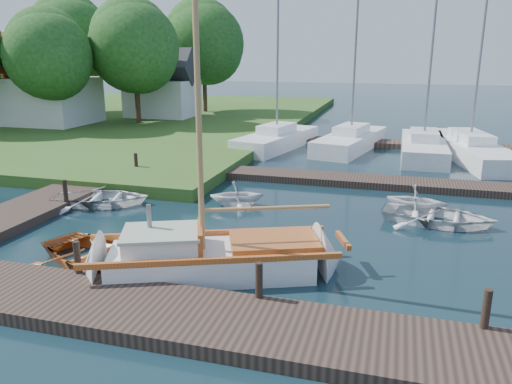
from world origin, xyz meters
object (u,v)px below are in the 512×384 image
(mooring_post_2, at_px, (259,280))
(marina_boat_1, at_px, (351,139))
(mooring_post_4, at_px, (65,191))
(dinghy, at_px, (100,252))
(sailboat, at_px, (218,260))
(tree_4, at_px, (70,40))
(mooring_post_3, at_px, (486,309))
(house_a, at_px, (47,88))
(tree_2, at_px, (49,55))
(marina_boat_0, at_px, (277,138))
(house_c, at_px, (162,90))
(tender_d, at_px, (417,198))
(mooring_post_1, at_px, (77,257))
(tender_b, at_px, (237,192))
(tender_a, at_px, (101,195))
(marina_boat_2, at_px, (423,146))
(tree_3, at_px, (135,46))
(marina_boat_3, at_px, (470,147))
(mooring_post_5, at_px, (136,162))
(tender_c, at_px, (438,213))
(tree_7, at_px, (204,43))

(mooring_post_2, relative_size, marina_boat_1, 0.07)
(mooring_post_4, height_order, dinghy, mooring_post_4)
(sailboat, xyz_separation_m, marina_boat_1, (1.56, 17.95, 0.23))
(sailboat, height_order, tree_4, tree_4)
(mooring_post_3, bearing_deg, mooring_post_4, 158.96)
(house_a, xyz_separation_m, tree_2, (2.00, -1.95, 2.29))
(marina_boat_0, distance_m, house_c, 14.24)
(tender_d, bearing_deg, mooring_post_1, 146.49)
(tender_b, height_order, tender_d, tender_d)
(mooring_post_4, bearing_deg, tender_a, 46.96)
(tender_a, bearing_deg, mooring_post_1, -168.52)
(mooring_post_4, distance_m, marina_boat_0, 14.32)
(marina_boat_2, distance_m, tree_3, 20.69)
(mooring_post_2, relative_size, mooring_post_3, 1.00)
(marina_boat_1, height_order, marina_boat_2, marina_boat_1)
(marina_boat_2, xyz_separation_m, tree_2, (-23.49, 0.58, 4.68))
(mooring_post_3, xyz_separation_m, tree_3, (-20.00, 23.05, 5.11))
(tender_d, xyz_separation_m, marina_boat_0, (-7.60, 10.54, 0.03))
(marina_boat_1, relative_size, marina_boat_2, 1.03)
(mooring_post_3, relative_size, dinghy, 0.21)
(house_a, relative_size, house_c, 1.19)
(mooring_post_2, distance_m, tender_a, 9.68)
(tender_b, bearing_deg, mooring_post_3, -153.63)
(mooring_post_1, distance_m, tree_2, 24.67)
(mooring_post_3, distance_m, tree_2, 30.98)
(tender_d, bearing_deg, marina_boat_1, 27.54)
(mooring_post_2, bearing_deg, sailboat, 134.83)
(marina_boat_3, distance_m, tree_2, 26.25)
(mooring_post_5, height_order, marina_boat_1, marina_boat_1)
(dinghy, bearing_deg, marina_boat_2, -4.52)
(mooring_post_1, bearing_deg, tree_2, 128.21)
(tender_b, relative_size, tender_c, 0.55)
(tender_d, distance_m, marina_boat_3, 10.92)
(tender_c, bearing_deg, tender_d, 40.19)
(tender_c, xyz_separation_m, tree_7, (-17.58, 24.00, 5.84))
(tender_a, bearing_deg, marina_boat_0, -32.19)
(marina_boat_0, distance_m, tree_7, 16.52)
(mooring_post_3, xyz_separation_m, tender_a, (-12.17, 5.89, -0.34))
(sailboat, xyz_separation_m, house_a, (-19.99, 19.48, 2.62))
(tree_4, bearing_deg, mooring_post_4, -55.78)
(sailboat, distance_m, tender_c, 7.87)
(dinghy, bearing_deg, mooring_post_3, -74.79)
(tender_b, bearing_deg, marina_boat_2, -50.43)
(marina_boat_1, height_order, tree_4, marina_boat_1)
(house_a, bearing_deg, tree_2, -44.25)
(mooring_post_1, bearing_deg, house_c, 112.17)
(sailboat, distance_m, marina_boat_1, 18.02)
(marina_boat_2, bearing_deg, mooring_post_1, 155.22)
(tender_c, xyz_separation_m, marina_boat_1, (-4.04, 12.43, 0.21))
(tender_c, bearing_deg, tree_4, 62.77)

